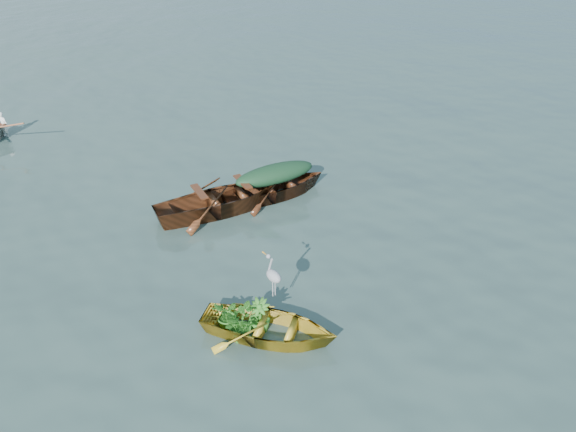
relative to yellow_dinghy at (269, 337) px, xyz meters
name	(u,v)px	position (x,y,z in m)	size (l,w,h in m)	color
ground	(347,315)	(1.65, -0.47, 0.00)	(140.00, 140.00, 0.00)	#374D48
yellow_dinghy	(269,337)	(0.00, 0.00, 0.00)	(1.45, 3.33, 0.91)	gold
green_tarp_boat	(275,197)	(3.50, 4.40, 0.00)	(1.34, 4.31, 1.00)	#492611
open_wooden_boat	(223,212)	(1.92, 4.64, 0.00)	(1.57, 5.03, 1.22)	#5A2D16
green_tarp_cover	(275,173)	(3.50, 4.40, 0.76)	(0.74, 2.37, 0.52)	#16361C
thwart_benches	(222,191)	(1.92, 4.64, 0.63)	(0.94, 2.52, 0.04)	#452110
heron	(274,283)	(0.41, 0.37, 0.91)	(0.28, 0.40, 0.92)	#A0A2A9
dinghy_weeds	(241,301)	(-0.31, 0.46, 0.75)	(0.70, 0.90, 0.60)	#28651A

